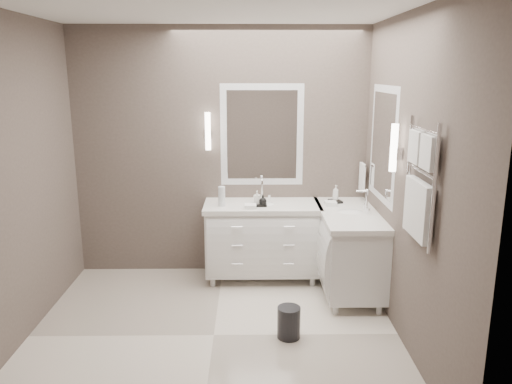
{
  "coord_description": "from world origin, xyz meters",
  "views": [
    {
      "loc": [
        0.31,
        -3.91,
        2.22
      ],
      "look_at": [
        0.38,
        0.7,
        1.11
      ],
      "focal_mm": 35.0,
      "sensor_mm": 36.0,
      "label": 1
    }
  ],
  "objects_px": {
    "towel_ladder": "(419,189)",
    "waste_bin": "(289,322)",
    "vanity_right": "(348,246)",
    "vanity_back": "(262,236)"
  },
  "relations": [
    {
      "from": "vanity_right",
      "to": "towel_ladder",
      "type": "xyz_separation_m",
      "value": [
        0.23,
        -1.3,
        0.91
      ]
    },
    {
      "from": "vanity_back",
      "to": "towel_ladder",
      "type": "relative_size",
      "value": 1.38
    },
    {
      "from": "towel_ladder",
      "to": "waste_bin",
      "type": "xyz_separation_m",
      "value": [
        -0.9,
        0.36,
        -1.25
      ]
    },
    {
      "from": "vanity_right",
      "to": "towel_ladder",
      "type": "height_order",
      "value": "towel_ladder"
    },
    {
      "from": "vanity_right",
      "to": "vanity_back",
      "type": "bearing_deg",
      "value": 159.62
    },
    {
      "from": "vanity_right",
      "to": "waste_bin",
      "type": "relative_size",
      "value": 4.48
    },
    {
      "from": "towel_ladder",
      "to": "vanity_back",
      "type": "bearing_deg",
      "value": 124.1
    },
    {
      "from": "waste_bin",
      "to": "towel_ladder",
      "type": "bearing_deg",
      "value": -21.63
    },
    {
      "from": "vanity_right",
      "to": "towel_ladder",
      "type": "bearing_deg",
      "value": -80.16
    },
    {
      "from": "vanity_right",
      "to": "waste_bin",
      "type": "bearing_deg",
      "value": -125.82
    }
  ]
}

